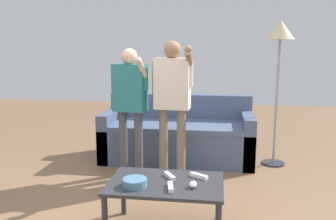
{
  "coord_description": "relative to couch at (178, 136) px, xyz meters",
  "views": [
    {
      "loc": [
        0.63,
        -2.85,
        1.46
      ],
      "look_at": [
        0.19,
        0.24,
        0.88
      ],
      "focal_mm": 37.88,
      "sensor_mm": 36.0,
      "label": 1
    }
  ],
  "objects": [
    {
      "name": "floor_lamp",
      "position": [
        1.2,
        -0.07,
        1.21
      ],
      "size": [
        0.34,
        0.34,
        1.74
      ],
      "color": "#2D2D33",
      "rests_on": "ground"
    },
    {
      "name": "coffee_table",
      "position": [
        0.12,
        -1.87,
        0.07
      ],
      "size": [
        0.88,
        0.58,
        0.42
      ],
      "color": "#2D2D33",
      "rests_on": "ground"
    },
    {
      "name": "ground_plane",
      "position": [
        -0.13,
        -1.57,
        -0.3
      ],
      "size": [
        12.0,
        12.0,
        0.0
      ],
      "primitive_type": "plane",
      "color": "brown"
    },
    {
      "name": "player_left",
      "position": [
        -0.45,
        -0.7,
        0.6
      ],
      "size": [
        0.41,
        0.37,
        1.42
      ],
      "color": "#47474C",
      "rests_on": "ground"
    },
    {
      "name": "game_remote_wand_far",
      "position": [
        0.36,
        -1.74,
        0.14
      ],
      "size": [
        0.15,
        0.11,
        0.03
      ],
      "color": "white",
      "rests_on": "coffee_table"
    },
    {
      "name": "couch",
      "position": [
        0.0,
        0.0,
        0.0
      ],
      "size": [
        1.89,
        0.83,
        0.8
      ],
      "color": "#475675",
      "rests_on": "ground"
    },
    {
      "name": "player_center",
      "position": [
        0.02,
        -0.71,
        0.65
      ],
      "size": [
        0.44,
        0.32,
        1.5
      ],
      "color": "#756656",
      "rests_on": "ground"
    },
    {
      "name": "game_remote_wand_near",
      "position": [
        0.14,
        -1.78,
        0.14
      ],
      "size": [
        0.11,
        0.15,
        0.03
      ],
      "color": "white",
      "rests_on": "coffee_table"
    },
    {
      "name": "snack_bowl",
      "position": [
        -0.1,
        -1.98,
        0.15
      ],
      "size": [
        0.18,
        0.18,
        0.06
      ],
      "primitive_type": "cylinder",
      "color": "teal",
      "rests_on": "coffee_table"
    },
    {
      "name": "game_remote_nunchuk",
      "position": [
        0.33,
        -1.94,
        0.15
      ],
      "size": [
        0.06,
        0.09,
        0.05
      ],
      "color": "white",
      "rests_on": "coffee_table"
    },
    {
      "name": "game_remote_wand_spare",
      "position": [
        0.17,
        -1.99,
        0.14
      ],
      "size": [
        0.06,
        0.16,
        0.03
      ],
      "color": "white",
      "rests_on": "coffee_table"
    }
  ]
}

